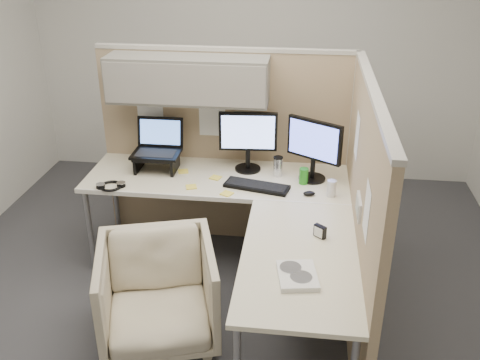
# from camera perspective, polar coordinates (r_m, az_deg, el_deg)

# --- Properties ---
(ground) EXTENTS (4.50, 4.50, 0.00)m
(ground) POSITION_cam_1_polar(r_m,az_deg,el_deg) (3.97, -1.93, -12.62)
(ground) COLOR #35353A
(ground) RESTS_ON ground
(partition_back) EXTENTS (2.00, 0.36, 1.63)m
(partition_back) POSITION_cam_1_polar(r_m,az_deg,el_deg) (4.20, -3.32, 6.70)
(partition_back) COLOR tan
(partition_back) RESTS_ON ground
(partition_right) EXTENTS (0.07, 2.03, 1.63)m
(partition_right) POSITION_cam_1_polar(r_m,az_deg,el_deg) (3.45, 12.65, -3.47)
(partition_right) COLOR tan
(partition_right) RESTS_ON ground
(desk) EXTENTS (2.00, 1.98, 0.73)m
(desk) POSITION_cam_1_polar(r_m,az_deg,el_deg) (3.68, 0.14, -3.14)
(desk) COLOR beige
(desk) RESTS_ON ground
(office_chair) EXTENTS (0.88, 0.85, 0.74)m
(office_chair) POSITION_cam_1_polar(r_m,az_deg,el_deg) (3.50, -8.78, -11.43)
(office_chair) COLOR beige
(office_chair) RESTS_ON ground
(monitor_left) EXTENTS (0.44, 0.20, 0.47)m
(monitor_left) POSITION_cam_1_polar(r_m,az_deg,el_deg) (4.06, 0.86, 4.65)
(monitor_left) COLOR black
(monitor_left) RESTS_ON desk
(monitor_right) EXTENTS (0.39, 0.26, 0.47)m
(monitor_right) POSITION_cam_1_polar(r_m,az_deg,el_deg) (3.93, 7.90, 3.69)
(monitor_right) COLOR black
(monitor_right) RESTS_ON desk
(laptop_station) EXTENTS (0.36, 0.31, 0.38)m
(laptop_station) POSITION_cam_1_polar(r_m,az_deg,el_deg) (4.18, -8.81, 3.05)
(laptop_station) COLOR black
(laptop_station) RESTS_ON desk
(keyboard) EXTENTS (0.49, 0.26, 0.02)m
(keyboard) POSITION_cam_1_polar(r_m,az_deg,el_deg) (3.87, 1.80, -0.67)
(keyboard) COLOR black
(keyboard) RESTS_ON desk
(mouse) EXTENTS (0.09, 0.07, 0.03)m
(mouse) POSITION_cam_1_polar(r_m,az_deg,el_deg) (3.80, 7.38, -1.43)
(mouse) COLOR black
(mouse) RESTS_ON desk
(travel_mug) EXTENTS (0.07, 0.07, 0.15)m
(travel_mug) POSITION_cam_1_polar(r_m,az_deg,el_deg) (4.04, 4.07, 1.46)
(travel_mug) COLOR silver
(travel_mug) RESTS_ON desk
(soda_can_green) EXTENTS (0.07, 0.07, 0.12)m
(soda_can_green) POSITION_cam_1_polar(r_m,az_deg,el_deg) (3.79, 9.73, -0.88)
(soda_can_green) COLOR silver
(soda_can_green) RESTS_ON desk
(soda_can_silver) EXTENTS (0.07, 0.07, 0.12)m
(soda_can_silver) POSITION_cam_1_polar(r_m,az_deg,el_deg) (3.94, 6.81, 0.42)
(soda_can_silver) COLOR #268C1E
(soda_can_silver) RESTS_ON desk
(sticky_note_b) EXTENTS (0.10, 0.10, 0.01)m
(sticky_note_b) POSITION_cam_1_polar(r_m,az_deg,el_deg) (3.79, -1.41, -1.46)
(sticky_note_b) COLOR yellow
(sticky_note_b) RESTS_ON desk
(sticky_note_a) EXTENTS (0.10, 0.10, 0.01)m
(sticky_note_a) POSITION_cam_1_polar(r_m,az_deg,el_deg) (3.90, -5.23, -0.73)
(sticky_note_a) COLOR yellow
(sticky_note_a) RESTS_ON desk
(sticky_note_c) EXTENTS (0.09, 0.09, 0.01)m
(sticky_note_c) POSITION_cam_1_polar(r_m,az_deg,el_deg) (4.15, -6.08, 0.93)
(sticky_note_c) COLOR yellow
(sticky_note_c) RESTS_ON desk
(sticky_note_d) EXTENTS (0.10, 0.10, 0.01)m
(sticky_note_d) POSITION_cam_1_polar(r_m,az_deg,el_deg) (4.03, -2.62, 0.25)
(sticky_note_d) COLOR yellow
(sticky_note_d) RESTS_ON desk
(headphones) EXTENTS (0.21, 0.21, 0.03)m
(headphones) POSITION_cam_1_polar(r_m,az_deg,el_deg) (3.99, -13.60, -0.61)
(headphones) COLOR black
(headphones) RESTS_ON desk
(paper_stack) EXTENTS (0.25, 0.29, 0.03)m
(paper_stack) POSITION_cam_1_polar(r_m,az_deg,el_deg) (2.95, 6.14, -10.09)
(paper_stack) COLOR white
(paper_stack) RESTS_ON desk
(desk_clock) EXTENTS (0.08, 0.07, 0.08)m
(desk_clock) POSITION_cam_1_polar(r_m,az_deg,el_deg) (3.30, 8.52, -5.45)
(desk_clock) COLOR black
(desk_clock) RESTS_ON desk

